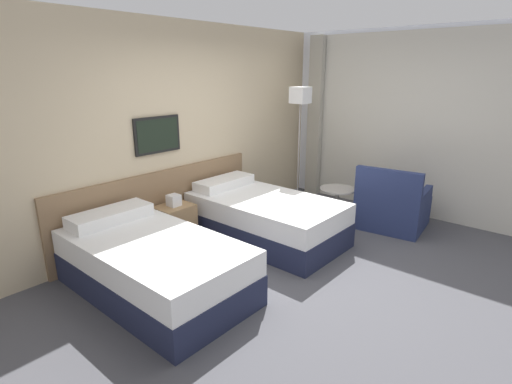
# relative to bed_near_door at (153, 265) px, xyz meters

# --- Properties ---
(ground_plane) EXTENTS (16.00, 16.00, 0.00)m
(ground_plane) POSITION_rel_bed_near_door_xyz_m (1.34, -0.90, -0.29)
(ground_plane) COLOR #47474C
(wall_headboard) EXTENTS (10.00, 0.10, 2.70)m
(wall_headboard) POSITION_rel_bed_near_door_xyz_m (1.31, 1.03, 1.01)
(wall_headboard) COLOR #C6B28E
(wall_headboard) RESTS_ON ground_plane
(wall_window) EXTENTS (0.21, 4.41, 2.70)m
(wall_window) POSITION_rel_bed_near_door_xyz_m (3.93, -1.09, 1.05)
(wall_window) COLOR white
(wall_window) RESTS_ON ground_plane
(bed_near_door) EXTENTS (1.08, 1.96, 0.69)m
(bed_near_door) POSITION_rel_bed_near_door_xyz_m (0.00, 0.00, 0.00)
(bed_near_door) COLOR #1E233D
(bed_near_door) RESTS_ON ground_plane
(bed_near_window) EXTENTS (1.08, 1.96, 0.69)m
(bed_near_window) POSITION_rel_bed_near_door_xyz_m (1.71, 0.00, 0.00)
(bed_near_window) COLOR #1E233D
(bed_near_window) RESTS_ON ground_plane
(nightstand) EXTENTS (0.44, 0.36, 0.65)m
(nightstand) POSITION_rel_bed_near_door_xyz_m (0.85, 0.75, -0.02)
(nightstand) COLOR #9E7A51
(nightstand) RESTS_ON ground_plane
(floor_lamp) EXTENTS (0.25, 0.25, 1.87)m
(floor_lamp) POSITION_rel_bed_near_door_xyz_m (3.07, 0.44, 1.30)
(floor_lamp) COLOR #9E9993
(floor_lamp) RESTS_ON ground_plane
(side_table) EXTENTS (0.50, 0.50, 0.51)m
(side_table) POSITION_rel_bed_near_door_xyz_m (2.81, -0.42, 0.08)
(side_table) COLOR gray
(side_table) RESTS_ON ground_plane
(armchair) EXTENTS (0.94, 0.95, 0.89)m
(armchair) POSITION_rel_bed_near_door_xyz_m (3.18, -1.08, -0.02)
(armchair) COLOR navy
(armchair) RESTS_ON ground_plane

